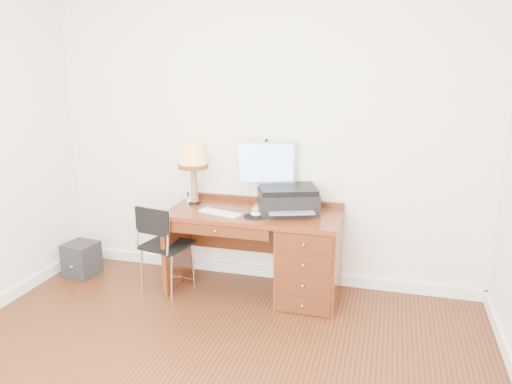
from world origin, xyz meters
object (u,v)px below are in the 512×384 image
(desk, at_px, (290,252))
(equipment_box, at_px, (82,259))
(phone, at_px, (193,196))
(monitor, at_px, (267,166))
(printer, at_px, (288,199))
(chair, at_px, (163,240))
(leg_lamp, at_px, (193,160))

(desk, distance_m, equipment_box, 2.05)
(desk, xyz_separation_m, phone, (-0.95, 0.14, 0.40))
(monitor, bearing_deg, equipment_box, 169.10)
(desk, bearing_deg, phone, 171.73)
(monitor, relative_size, phone, 2.92)
(desk, relative_size, phone, 7.40)
(printer, xyz_separation_m, phone, (-0.91, 0.05, -0.05))
(printer, bearing_deg, desk, -84.44)
(printer, bearing_deg, phone, 157.18)
(monitor, relative_size, chair, 0.73)
(phone, bearing_deg, equipment_box, 178.86)
(phone, bearing_deg, desk, -22.02)
(printer, distance_m, leg_lamp, 0.93)
(leg_lamp, relative_size, equipment_box, 1.73)
(phone, height_order, chair, phone)
(leg_lamp, distance_m, chair, 0.77)
(chair, bearing_deg, equipment_box, -176.34)
(leg_lamp, relative_size, phone, 2.76)
(leg_lamp, xyz_separation_m, chair, (-0.16, -0.35, -0.67))
(printer, relative_size, phone, 2.97)
(equipment_box, bearing_deg, printer, 13.13)
(desk, height_order, printer, printer)
(equipment_box, bearing_deg, desk, 10.42)
(monitor, height_order, chair, monitor)
(printer, distance_m, chair, 1.15)
(monitor, bearing_deg, desk, -54.82)
(desk, bearing_deg, chair, -168.01)
(equipment_box, bearing_deg, monitor, 16.36)
(equipment_box, bearing_deg, leg_lamp, 18.64)
(chair, bearing_deg, printer, 28.66)
(printer, height_order, chair, printer)
(desk, distance_m, printer, 0.46)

